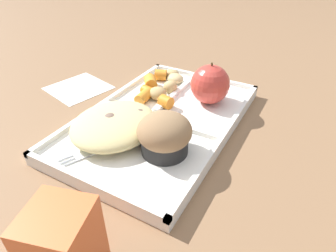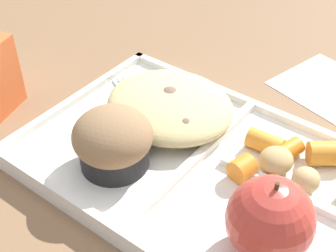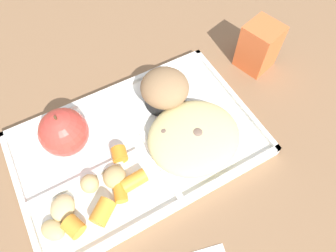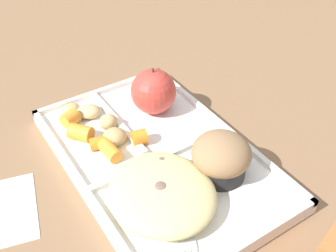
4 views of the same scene
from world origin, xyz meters
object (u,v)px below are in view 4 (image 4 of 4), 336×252
green_apple (153,92)px  bran_muffin (221,157)px  lunch_tray (157,158)px  plastic_fork (184,223)px

green_apple → bran_muffin: bearing=0.0°
lunch_tray → plastic_fork: lunch_tray is taller
green_apple → bran_muffin: green_apple is taller
lunch_tray → bran_muffin: size_ratio=4.73×
lunch_tray → green_apple: (-0.09, 0.05, 0.04)m
green_apple → bran_muffin: size_ratio=0.99×
plastic_fork → lunch_tray: bearing=162.8°
lunch_tray → green_apple: bearing=151.2°
lunch_tray → plastic_fork: (0.12, -0.04, 0.01)m
lunch_tray → bran_muffin: bran_muffin is taller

